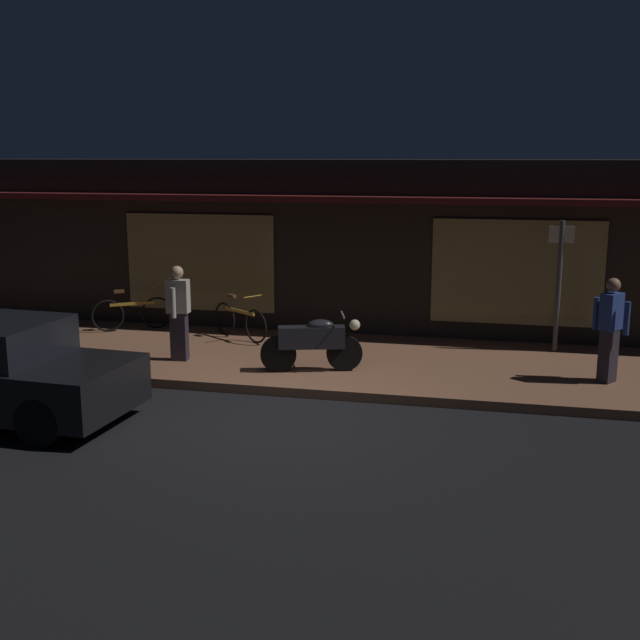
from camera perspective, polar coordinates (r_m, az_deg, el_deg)
ground_plane at (r=11.36m, az=-2.53°, el=-7.12°), size 60.00×60.00×0.00m
sidewalk_slab at (r=14.13m, az=0.71°, el=-3.00°), size 18.00×4.00×0.15m
storefront_building at (r=17.09m, az=3.15°, el=5.46°), size 18.00×3.30×3.60m
motorcycle at (r=13.11m, az=-0.47°, el=-1.60°), size 1.66×0.71×0.97m
bicycle_parked at (r=15.53m, az=-5.81°, el=-0.06°), size 1.39×0.97×0.91m
bicycle_extra at (r=16.69m, az=-13.37°, el=0.50°), size 1.41×0.94×0.91m
person_photographer at (r=13.96m, az=-10.17°, el=0.64°), size 0.40×0.61×1.67m
person_bystander at (r=13.20m, az=20.20°, el=-0.54°), size 0.55×0.44×1.67m
sign_post at (r=14.91m, az=16.86°, el=2.91°), size 0.44×0.09×2.40m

